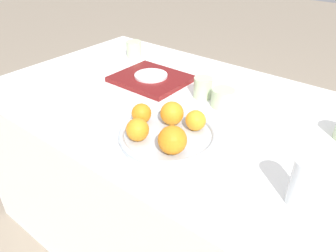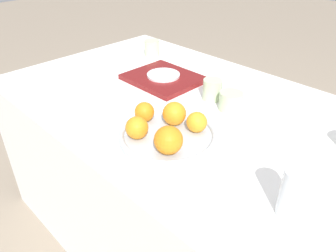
# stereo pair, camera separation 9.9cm
# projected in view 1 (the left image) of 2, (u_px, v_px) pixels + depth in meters

# --- Properties ---
(ground_plane) EXTENTS (12.00, 12.00, 0.00)m
(ground_plane) POSITION_uv_depth(u_px,v_px,m) (179.00, 232.00, 1.59)
(ground_plane) COLOR gray
(table) EXTENTS (1.55, 0.92, 0.71)m
(table) POSITION_uv_depth(u_px,v_px,m) (180.00, 176.00, 1.40)
(table) COLOR white
(table) RESTS_ON ground_plane
(fruit_platter) EXTENTS (0.31, 0.31, 0.03)m
(fruit_platter) POSITION_uv_depth(u_px,v_px,m) (168.00, 136.00, 1.01)
(fruit_platter) COLOR #B2BCC6
(fruit_platter) RESTS_ON table
(orange_0) EXTENTS (0.08, 0.08, 0.08)m
(orange_0) POSITION_uv_depth(u_px,v_px,m) (172.00, 113.00, 1.04)
(orange_0) COLOR orange
(orange_0) RESTS_ON fruit_platter
(orange_1) EXTENTS (0.06, 0.06, 0.06)m
(orange_1) POSITION_uv_depth(u_px,v_px,m) (141.00, 113.00, 1.05)
(orange_1) COLOR orange
(orange_1) RESTS_ON fruit_platter
(orange_2) EXTENTS (0.08, 0.08, 0.08)m
(orange_2) POSITION_uv_depth(u_px,v_px,m) (172.00, 140.00, 0.91)
(orange_2) COLOR orange
(orange_2) RESTS_ON fruit_platter
(orange_3) EXTENTS (0.07, 0.07, 0.07)m
(orange_3) POSITION_uv_depth(u_px,v_px,m) (138.00, 130.00, 0.96)
(orange_3) COLOR orange
(orange_3) RESTS_ON fruit_platter
(orange_4) EXTENTS (0.06, 0.06, 0.06)m
(orange_4) POSITION_uv_depth(u_px,v_px,m) (196.00, 120.00, 1.01)
(orange_4) COLOR orange
(orange_4) RESTS_ON fruit_platter
(water_glass) EXTENTS (0.06, 0.06, 0.13)m
(water_glass) POSITION_uv_depth(u_px,v_px,m) (304.00, 183.00, 0.76)
(water_glass) COLOR silver
(water_glass) RESTS_ON table
(serving_tray) EXTENTS (0.30, 0.25, 0.02)m
(serving_tray) POSITION_uv_depth(u_px,v_px,m) (151.00, 79.00, 1.38)
(serving_tray) COLOR maroon
(serving_tray) RESTS_ON table
(side_plate) EXTENTS (0.14, 0.14, 0.01)m
(side_plate) POSITION_uv_depth(u_px,v_px,m) (151.00, 75.00, 1.37)
(side_plate) COLOR white
(side_plate) RESTS_ON serving_tray
(cup_0) EXTENTS (0.08, 0.08, 0.07)m
(cup_0) POSITION_uv_depth(u_px,v_px,m) (223.00, 98.00, 1.18)
(cup_0) COLOR #B7CC9E
(cup_0) RESTS_ON table
(cup_1) EXTENTS (0.07, 0.07, 0.08)m
(cup_1) POSITION_uv_depth(u_px,v_px,m) (134.00, 49.00, 1.62)
(cup_1) COLOR #B7CC9E
(cup_1) RESTS_ON table
(cup_3) EXTENTS (0.07, 0.07, 0.08)m
(cup_3) POSITION_uv_depth(u_px,v_px,m) (203.00, 88.00, 1.24)
(cup_3) COLOR #B7CC9E
(cup_3) RESTS_ON table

